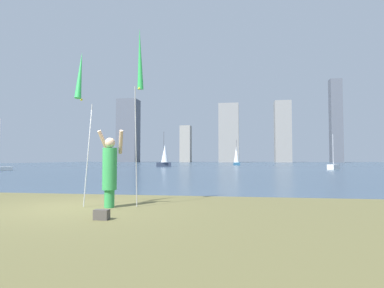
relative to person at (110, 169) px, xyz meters
name	(u,v)px	position (x,y,z in m)	size (l,w,h in m)	color
ground	(220,166)	(-0.84, 50.88, -1.02)	(120.00, 138.00, 0.12)	brown
person	(110,169)	(0.00, 0.00, 0.00)	(0.71, 0.53, 1.95)	green
kite_flag_left	(80,79)	(-0.64, -0.35, 2.23)	(0.16, 0.85, 3.87)	#B2B2B7
kite_flag_right	(140,62)	(0.64, 0.37, 2.79)	(0.16, 0.53, 4.64)	#B2B2B7
bag	(102,215)	(0.51, -1.58, -0.85)	(0.29, 0.18, 0.20)	#4C4742
sailboat_1	(165,156)	(-8.54, 40.77, 0.71)	(2.27, 1.45, 5.33)	#333D51
sailboat_2	(333,167)	(13.36, 31.36, -0.64)	(1.69, 2.04, 3.99)	silver
sailboat_3	(237,156)	(2.02, 54.58, 0.74)	(1.33, 2.12, 4.72)	#2D6084
skyline_tower_0	(128,131)	(-38.00, 105.87, 10.40)	(7.18, 6.18, 22.71)	#565B66
skyline_tower_1	(186,144)	(-16.90, 106.57, 5.48)	(3.68, 4.29, 12.87)	gray
skyline_tower_2	(229,133)	(-1.56, 104.79, 9.02)	(6.72, 6.31, 19.94)	gray
skyline_tower_3	(283,132)	(16.64, 107.48, 9.51)	(5.44, 5.41, 20.93)	gray
skyline_tower_4	(336,121)	(32.86, 103.29, 12.49)	(3.60, 3.41, 26.89)	#565B66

